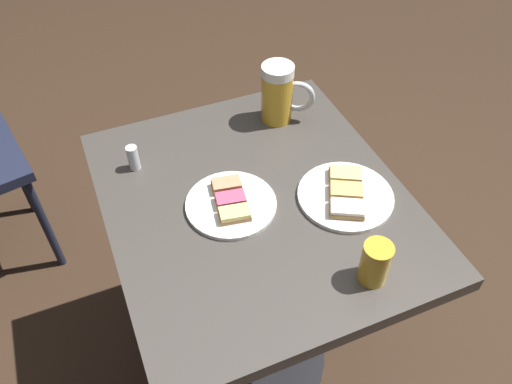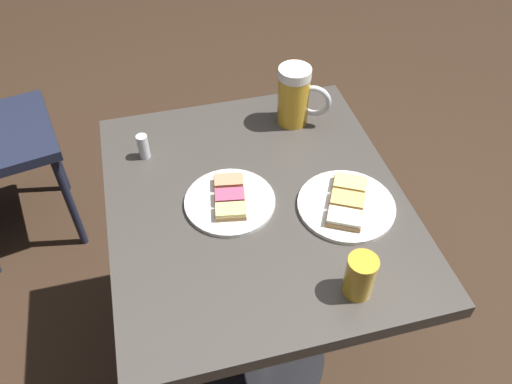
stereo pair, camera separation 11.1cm
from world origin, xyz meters
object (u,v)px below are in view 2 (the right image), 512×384
object	(u,v)px
plate_near	(230,200)
beer_mug	(296,96)
plate_far	(346,204)
salt_shaker	(143,147)
beer_glass_small	(360,276)

from	to	relation	value
plate_near	beer_mug	bearing A→B (deg)	47.14
plate_near	plate_far	world-z (taller)	same
salt_shaker	plate_far	bearing A→B (deg)	-34.02
plate_far	salt_shaker	size ratio (longest dim) A/B	3.39
plate_far	salt_shaker	world-z (taller)	salt_shaker
salt_shaker	plate_near	bearing A→B (deg)	-50.40
beer_glass_small	plate_near	bearing A→B (deg)	123.28
beer_mug	beer_glass_small	distance (m)	0.52
plate_far	salt_shaker	distance (m)	0.49
beer_glass_small	salt_shaker	size ratio (longest dim) A/B	1.48
plate_near	salt_shaker	size ratio (longest dim) A/B	3.17
plate_far	beer_mug	distance (m)	0.32
beer_mug	salt_shaker	bearing A→B (deg)	-173.93
plate_near	plate_far	bearing A→B (deg)	-17.40
plate_far	beer_mug	xyz separation A→B (m)	(-0.02, 0.31, 0.07)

